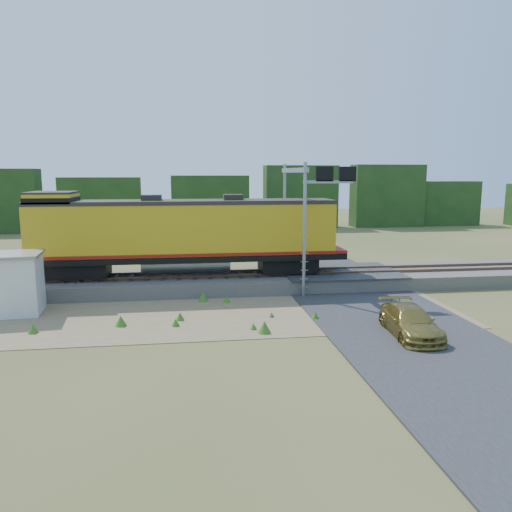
{
  "coord_description": "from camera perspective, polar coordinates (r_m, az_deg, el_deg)",
  "views": [
    {
      "loc": [
        -2.18,
        -22.94,
        6.75
      ],
      "look_at": [
        1.43,
        3.0,
        2.4
      ],
      "focal_mm": 35.0,
      "sensor_mm": 36.0,
      "label": 1
    }
  ],
  "objects": [
    {
      "name": "ground",
      "position": [
        24.02,
        -2.41,
        -6.9
      ],
      "size": [
        140.0,
        140.0,
        0.0
      ],
      "primitive_type": "plane",
      "color": "#475123",
      "rests_on": "ground"
    },
    {
      "name": "weed_clumps",
      "position": [
        24.05,
        -10.83,
        -7.04
      ],
      "size": [
        15.0,
        6.2,
        0.56
      ],
      "primitive_type": null,
      "color": "#3A6D1F",
      "rests_on": "ground"
    },
    {
      "name": "dirt_shoulder",
      "position": [
        24.39,
        -7.24,
        -6.68
      ],
      "size": [
        26.0,
        8.0,
        0.03
      ],
      "primitive_type": "cube",
      "color": "#8C7754",
      "rests_on": "ground"
    },
    {
      "name": "tree_line_north",
      "position": [
        61.09,
        -5.89,
        5.92
      ],
      "size": [
        130.0,
        3.0,
        6.5
      ],
      "color": "#183814",
      "rests_on": "ground"
    },
    {
      "name": "ballast",
      "position": [
        29.71,
        -3.53,
        -2.93
      ],
      "size": [
        70.0,
        5.0,
        0.8
      ],
      "primitive_type": "cube",
      "color": "slate",
      "rests_on": "ground"
    },
    {
      "name": "locomotive",
      "position": [
        29.15,
        -8.61,
        2.58
      ],
      "size": [
        18.59,
        2.84,
        4.8
      ],
      "color": "black",
      "rests_on": "rails"
    },
    {
      "name": "signal_gantry",
      "position": [
        29.07,
        5.37,
        6.91
      ],
      "size": [
        2.91,
        6.2,
        7.35
      ],
      "color": "gray",
      "rests_on": "ground"
    },
    {
      "name": "road",
      "position": [
        26.26,
        12.88,
        -5.51
      ],
      "size": [
        7.0,
        66.0,
        0.86
      ],
      "color": "#38383A",
      "rests_on": "ground"
    },
    {
      "name": "rails",
      "position": [
        29.61,
        -3.54,
        -2.02
      ],
      "size": [
        70.0,
        1.54,
        0.16
      ],
      "color": "brown",
      "rests_on": "ballast"
    },
    {
      "name": "shed",
      "position": [
        26.77,
        -25.81,
        -2.82
      ],
      "size": [
        2.74,
        2.74,
        2.98
      ],
      "rotation": [
        0.0,
        0.0,
        0.1
      ],
      "color": "silver",
      "rests_on": "ground"
    },
    {
      "name": "car",
      "position": [
        21.99,
        17.22,
        -7.19
      ],
      "size": [
        2.08,
        4.4,
        1.24
      ],
      "primitive_type": "imported",
      "rotation": [
        0.0,
        0.0,
        -0.08
      ],
      "color": "olive",
      "rests_on": "ground"
    }
  ]
}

